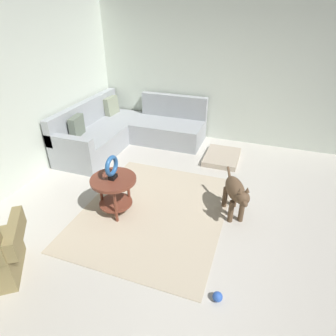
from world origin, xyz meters
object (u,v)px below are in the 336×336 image
at_px(sectional_couch, 127,131).
at_px(torus_sculpture, 112,167).
at_px(dog_bed_mat, 222,157).
at_px(dog_toy_ball, 218,297).
at_px(dog, 236,193).
at_px(side_table, 114,186).

relative_size(sectional_couch, torus_sculpture, 6.90).
relative_size(dog_bed_mat, dog_toy_ball, 8.04).
relative_size(dog_bed_mat, dog, 1.00).
distance_m(dog, dog_toy_ball, 1.38).
relative_size(torus_sculpture, dog, 0.41).
bearing_deg(sectional_couch, torus_sculpture, -157.47).
height_order(dog_bed_mat, dog, dog).
distance_m(torus_sculpture, dog_bed_mat, 2.39).
height_order(dog_bed_mat, dog_toy_ball, dog_toy_ball).
height_order(sectional_couch, dog, sectional_couch).
relative_size(dog, dog_toy_ball, 8.01).
bearing_deg(dog, sectional_couch, -57.11).
xyz_separation_m(torus_sculpture, dog, (0.45, -1.53, -0.33)).
relative_size(side_table, dog, 0.75).
bearing_deg(dog_bed_mat, side_table, 151.08).
bearing_deg(dog_bed_mat, dog, -164.80).
xyz_separation_m(side_table, dog_toy_ball, (-0.89, -1.58, -0.37)).
bearing_deg(sectional_couch, dog_bed_mat, -90.16).
xyz_separation_m(dog_bed_mat, dog, (-1.56, -0.42, 0.33)).
bearing_deg(dog, side_table, -7.30).
distance_m(side_table, dog_bed_mat, 2.32).
xyz_separation_m(sectional_couch, dog_toy_ball, (-2.90, -2.41, -0.24)).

